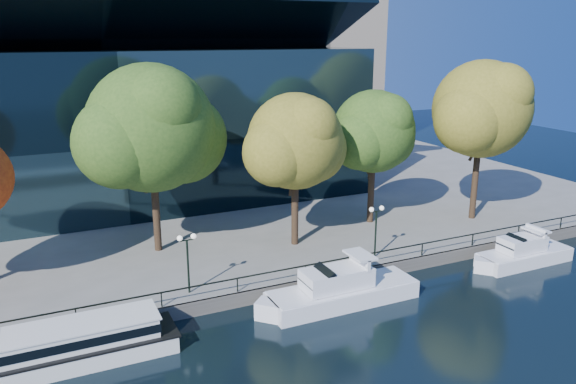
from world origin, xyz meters
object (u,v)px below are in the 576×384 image
lamp_2 (376,220)px  tree_5 (484,111)px  cruiser_far (521,253)px  tree_3 (297,143)px  cruiser_near (337,290)px  tree_2 (154,131)px  tour_boat (47,348)px  lamp_1 (187,250)px  tree_4 (375,133)px

lamp_2 → tree_5: bearing=17.1°
cruiser_far → tree_3: (-15.02, 9.11, 8.32)m
cruiser_near → tree_3: 12.23m
tree_2 → tree_5: 28.36m
lamp_2 → cruiser_near: bearing=-144.9°
cruiser_far → tree_2: 29.74m
cruiser_far → lamp_2: size_ratio=2.21×
tree_5 → lamp_2: 15.84m
tour_boat → lamp_1: bearing=23.1°
tour_boat → tree_5: size_ratio=0.99×
lamp_1 → tree_2: bearing=89.8°
cruiser_near → tree_5: tree_5 is taller
lamp_2 → tree_4: bearing=58.4°
cruiser_near → tree_4: (9.96, 11.12, 8.05)m
tour_boat → cruiser_far: 34.12m
cruiser_far → lamp_1: size_ratio=2.21×
tour_boat → cruiser_near: cruiser_near is taller
tree_5 → lamp_1: tree_5 is taller
tree_3 → tree_2: bearing=162.3°
cruiser_near → lamp_1: bearing=156.6°
tour_boat → tree_2: tree_2 is taller
cruiser_near → lamp_1: 10.18m
tree_2 → tree_5: bearing=-8.5°
tree_2 → tree_3: tree_2 is taller
tree_4 → tree_5: tree_5 is taller
cruiser_far → tree_5: 13.17m
tree_5 → lamp_2: bearing=-162.9°
cruiser_near → tree_5: (19.14, 8.05, 9.82)m
cruiser_near → lamp_2: lamp_2 is taller
tree_5 → cruiser_near: bearing=-157.2°
cruiser_far → lamp_1: (-25.33, 4.03, 3.06)m
tree_4 → tree_5: (9.17, -3.07, 1.77)m
cruiser_far → lamp_2: (-10.89, 4.03, 3.06)m
cruiser_far → lamp_1: bearing=171.0°
cruiser_near → tour_boat: bearing=179.6°
tour_boat → lamp_1: lamp_1 is taller
tree_4 → lamp_1: size_ratio=2.94×
cruiser_near → tree_4: tree_4 is taller
tree_2 → tree_3: (10.28, -3.28, -1.20)m
cruiser_far → tree_2: size_ratio=0.62×
cruiser_near → cruiser_far: size_ratio=1.28×
cruiser_far → lamp_2: lamp_2 is taller
tour_boat → cruiser_near: size_ratio=1.24×
tree_4 → lamp_2: (-4.47, -7.26, -5.10)m
tree_3 → lamp_2: (4.13, -5.09, -5.26)m
tree_2 → tree_4: size_ratio=1.22×
cruiser_near → tree_2: (-8.91, 12.23, 9.42)m
cruiser_near → cruiser_far: (16.39, -0.16, -0.10)m
tree_5 → lamp_2: size_ratio=3.56×
tree_2 → lamp_1: bearing=-90.2°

